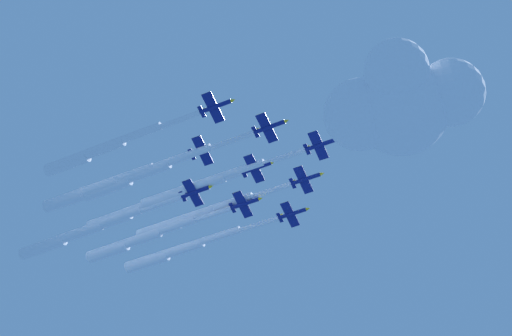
{
  "coord_description": "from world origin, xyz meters",
  "views": [
    {
      "loc": [
        25.53,
        -159.27,
        9.51
      ],
      "look_at": [
        0.0,
        0.0,
        164.2
      ],
      "focal_mm": 58.99,
      "sensor_mm": 36.0,
      "label": 1
    }
  ],
  "objects_px": {
    "jet_starboard_inner": "(146,172)",
    "jet_trail_starboard": "(79,233)",
    "jet_port_inner": "(194,216)",
    "jet_port_mid": "(145,207)",
    "jet_lead": "(202,185)",
    "jet_port_outer": "(103,149)",
    "jet_trail_port": "(99,187)",
    "jet_starboard_mid": "(182,249)",
    "jet_starboard_outer": "(141,239)"
  },
  "relations": [
    {
      "from": "jet_starboard_inner",
      "to": "jet_trail_starboard",
      "type": "relative_size",
      "value": 0.96
    },
    {
      "from": "jet_port_inner",
      "to": "jet_port_mid",
      "type": "xyz_separation_m",
      "value": [
        -12.27,
        -8.28,
        -1.83
      ]
    },
    {
      "from": "jet_lead",
      "to": "jet_port_mid",
      "type": "height_order",
      "value": "jet_lead"
    },
    {
      "from": "jet_port_inner",
      "to": "jet_port_outer",
      "type": "height_order",
      "value": "jet_port_inner"
    },
    {
      "from": "jet_starboard_inner",
      "to": "jet_lead",
      "type": "bearing_deg",
      "value": 27.34
    },
    {
      "from": "jet_trail_port",
      "to": "jet_trail_starboard",
      "type": "height_order",
      "value": "jet_trail_port"
    },
    {
      "from": "jet_port_inner",
      "to": "jet_starboard_inner",
      "type": "distance_m",
      "value": 23.17
    },
    {
      "from": "jet_starboard_mid",
      "to": "jet_starboard_outer",
      "type": "height_order",
      "value": "jet_starboard_mid"
    },
    {
      "from": "jet_starboard_mid",
      "to": "jet_trail_port",
      "type": "relative_size",
      "value": 1.09
    },
    {
      "from": "jet_starboard_inner",
      "to": "jet_port_outer",
      "type": "bearing_deg",
      "value": -133.05
    },
    {
      "from": "jet_starboard_outer",
      "to": "jet_starboard_inner",
      "type": "bearing_deg",
      "value": -72.67
    },
    {
      "from": "jet_lead",
      "to": "jet_port_outer",
      "type": "bearing_deg",
      "value": -143.68
    },
    {
      "from": "jet_port_inner",
      "to": "jet_trail_starboard",
      "type": "xyz_separation_m",
      "value": [
        -33.38,
        -1.53,
        -3.16
      ]
    },
    {
      "from": "jet_starboard_mid",
      "to": "jet_trail_starboard",
      "type": "relative_size",
      "value": 0.95
    },
    {
      "from": "jet_port_outer",
      "to": "jet_trail_starboard",
      "type": "height_order",
      "value": "jet_port_outer"
    },
    {
      "from": "jet_port_outer",
      "to": "jet_trail_port",
      "type": "xyz_separation_m",
      "value": [
        -5.12,
        13.51,
        -0.72
      ]
    },
    {
      "from": "jet_port_mid",
      "to": "jet_trail_port",
      "type": "relative_size",
      "value": 1.05
    },
    {
      "from": "jet_port_outer",
      "to": "jet_trail_port",
      "type": "bearing_deg",
      "value": 110.76
    },
    {
      "from": "jet_trail_port",
      "to": "jet_trail_starboard",
      "type": "bearing_deg",
      "value": 123.03
    },
    {
      "from": "jet_port_inner",
      "to": "jet_trail_port",
      "type": "xyz_separation_m",
      "value": [
        -22.87,
        -17.7,
        -1.42
      ]
    },
    {
      "from": "jet_port_outer",
      "to": "jet_trail_port",
      "type": "distance_m",
      "value": 14.47
    },
    {
      "from": "jet_starboard_inner",
      "to": "jet_port_mid",
      "type": "distance_m",
      "value": 13.68
    },
    {
      "from": "jet_port_mid",
      "to": "jet_trail_port",
      "type": "bearing_deg",
      "value": -138.35
    },
    {
      "from": "jet_starboard_outer",
      "to": "jet_trail_port",
      "type": "height_order",
      "value": "jet_trail_port"
    },
    {
      "from": "jet_starboard_outer",
      "to": "jet_port_outer",
      "type": "bearing_deg",
      "value": -91.1
    },
    {
      "from": "jet_starboard_mid",
      "to": "jet_port_outer",
      "type": "xyz_separation_m",
      "value": [
        -10.88,
        -45.5,
        -0.73
      ]
    },
    {
      "from": "jet_starboard_outer",
      "to": "jet_starboard_mid",
      "type": "bearing_deg",
      "value": 40.95
    },
    {
      "from": "jet_port_inner",
      "to": "jet_starboard_outer",
      "type": "distance_m",
      "value": 17.98
    },
    {
      "from": "jet_port_inner",
      "to": "jet_port_outer",
      "type": "distance_m",
      "value": 35.91
    },
    {
      "from": "jet_port_mid",
      "to": "jet_port_outer",
      "type": "bearing_deg",
      "value": -103.43
    },
    {
      "from": "jet_port_outer",
      "to": "jet_port_inner",
      "type": "bearing_deg",
      "value": 60.38
    },
    {
      "from": "jet_lead",
      "to": "jet_trail_starboard",
      "type": "bearing_deg",
      "value": 161.87
    },
    {
      "from": "jet_lead",
      "to": "jet_starboard_outer",
      "type": "distance_m",
      "value": 29.83
    },
    {
      "from": "jet_lead",
      "to": "jet_starboard_mid",
      "type": "relative_size",
      "value": 0.97
    },
    {
      "from": "jet_port_mid",
      "to": "jet_trail_starboard",
      "type": "xyz_separation_m",
      "value": [
        -21.11,
        6.75,
        -1.33
      ]
    },
    {
      "from": "jet_port_mid",
      "to": "jet_trail_port",
      "type": "xyz_separation_m",
      "value": [
        -10.6,
        -9.42,
        0.41
      ]
    },
    {
      "from": "jet_lead",
      "to": "jet_port_inner",
      "type": "height_order",
      "value": "jet_port_inner"
    },
    {
      "from": "jet_starboard_inner",
      "to": "jet_starboard_mid",
      "type": "height_order",
      "value": "jet_starboard_mid"
    },
    {
      "from": "jet_port_outer",
      "to": "jet_starboard_outer",
      "type": "distance_m",
      "value": 36.69
    },
    {
      "from": "jet_starboard_mid",
      "to": "jet_trail_starboard",
      "type": "distance_m",
      "value": 31.04
    },
    {
      "from": "jet_port_inner",
      "to": "jet_starboard_mid",
      "type": "distance_m",
      "value": 15.85
    },
    {
      "from": "jet_port_outer",
      "to": "jet_port_mid",
      "type": "bearing_deg",
      "value": 76.57
    },
    {
      "from": "jet_port_mid",
      "to": "jet_starboard_inner",
      "type": "bearing_deg",
      "value": -74.59
    },
    {
      "from": "jet_starboard_mid",
      "to": "jet_starboard_outer",
      "type": "distance_m",
      "value": 13.59
    },
    {
      "from": "jet_port_mid",
      "to": "jet_port_outer",
      "type": "distance_m",
      "value": 23.6
    },
    {
      "from": "jet_port_mid",
      "to": "jet_trail_starboard",
      "type": "bearing_deg",
      "value": 162.27
    },
    {
      "from": "jet_starboard_outer",
      "to": "jet_trail_starboard",
      "type": "height_order",
      "value": "jet_starboard_outer"
    },
    {
      "from": "jet_port_inner",
      "to": "jet_starboard_inner",
      "type": "bearing_deg",
      "value": -111.92
    },
    {
      "from": "jet_port_mid",
      "to": "jet_trail_starboard",
      "type": "relative_size",
      "value": 0.92
    },
    {
      "from": "jet_port_outer",
      "to": "jet_trail_port",
      "type": "height_order",
      "value": "jet_port_outer"
    }
  ]
}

